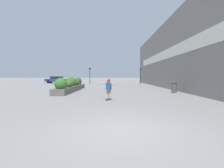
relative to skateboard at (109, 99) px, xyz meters
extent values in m
plane|color=gray|center=(0.56, -6.48, -0.07)|extent=(300.00, 300.00, 0.00)
cube|color=gray|center=(7.56, 10.70, 4.38)|extent=(0.60, 45.77, 8.89)
cube|color=silver|center=(7.22, 10.88, 4.39)|extent=(0.06, 34.30, 1.20)
cube|color=#605B54|center=(-4.25, 7.27, 0.20)|extent=(1.22, 9.96, 0.55)
ellipsoid|color=#33702D|center=(-4.19, 3.14, 0.87)|extent=(1.03, 1.18, 1.05)
ellipsoid|color=#3D6623|center=(-4.22, 5.20, 0.78)|extent=(1.12, 1.21, 0.81)
ellipsoid|color=#3D6623|center=(-4.23, 7.14, 0.90)|extent=(1.07, 1.16, 1.12)
ellipsoid|color=#234C1E|center=(-4.29, 9.09, 0.74)|extent=(1.25, 1.06, 0.70)
ellipsoid|color=#286028|center=(-4.29, 11.19, 0.87)|extent=(0.88, 0.93, 1.04)
cube|color=black|center=(0.00, 0.00, 0.02)|extent=(0.47, 0.64, 0.01)
cylinder|color=beige|center=(0.02, 0.23, -0.04)|extent=(0.08, 0.08, 0.06)
cylinder|color=beige|center=(0.18, 0.15, -0.04)|extent=(0.08, 0.08, 0.06)
cylinder|color=beige|center=(-0.18, -0.15, -0.04)|extent=(0.08, 0.08, 0.06)
cylinder|color=beige|center=(-0.02, -0.23, -0.04)|extent=(0.08, 0.08, 0.06)
cylinder|color=tan|center=(-0.07, 0.03, 0.34)|extent=(0.15, 0.15, 0.62)
cylinder|color=tan|center=(0.07, -0.03, 0.34)|extent=(0.15, 0.15, 0.62)
cube|color=#4C4C51|center=(0.00, 0.00, 0.54)|extent=(0.28, 0.26, 0.22)
cube|color=#234C8C|center=(0.00, 0.00, 0.89)|extent=(0.39, 0.31, 0.48)
cylinder|color=tan|center=(-0.36, 0.18, 1.07)|extent=(0.44, 0.28, 0.08)
cylinder|color=tan|center=(0.36, -0.18, 1.07)|extent=(0.44, 0.28, 0.08)
sphere|color=tan|center=(0.00, 0.00, 1.23)|extent=(0.20, 0.20, 0.20)
sphere|color=red|center=(0.00, 0.00, 1.26)|extent=(0.23, 0.23, 0.23)
cylinder|color=#514C47|center=(6.20, 5.08, 0.36)|extent=(0.49, 0.49, 0.87)
cylinder|color=black|center=(6.20, 5.08, 0.83)|extent=(0.52, 0.52, 0.05)
cube|color=#BCBCC1|center=(15.35, 30.80, 0.56)|extent=(4.66, 1.77, 0.56)
cube|color=black|center=(15.54, 30.80, 1.09)|extent=(2.57, 1.55, 0.51)
cylinder|color=black|center=(13.91, 29.96, 0.28)|extent=(0.69, 0.22, 0.69)
cylinder|color=black|center=(13.91, 31.64, 0.28)|extent=(0.69, 0.22, 0.69)
cylinder|color=black|center=(16.80, 29.96, 0.28)|extent=(0.69, 0.22, 0.69)
cylinder|color=black|center=(16.80, 31.64, 0.28)|extent=(0.69, 0.22, 0.69)
cube|color=navy|center=(-12.53, 27.34, 0.60)|extent=(4.52, 1.87, 0.63)
cube|color=black|center=(-12.35, 27.34, 1.19)|extent=(2.49, 1.65, 0.55)
cylinder|color=black|center=(-13.93, 26.45, 0.29)|extent=(0.72, 0.22, 0.72)
cylinder|color=black|center=(-13.93, 28.23, 0.29)|extent=(0.72, 0.22, 0.72)
cylinder|color=black|center=(-11.13, 26.45, 0.29)|extent=(0.72, 0.22, 0.72)
cylinder|color=black|center=(-11.13, 28.23, 0.29)|extent=(0.72, 0.22, 0.72)
cylinder|color=black|center=(-4.44, 23.76, 1.36)|extent=(0.11, 0.11, 2.86)
cube|color=black|center=(-4.44, 23.76, 3.02)|extent=(0.28, 0.20, 0.45)
sphere|color=#2D2823|center=(-4.44, 23.64, 3.17)|extent=(0.15, 0.15, 0.15)
sphere|color=#2D2823|center=(-4.44, 23.64, 3.02)|extent=(0.15, 0.15, 0.15)
sphere|color=green|center=(-4.44, 23.64, 2.87)|extent=(0.15, 0.15, 0.15)
cylinder|color=black|center=(5.82, 23.45, 1.28)|extent=(0.11, 0.11, 2.70)
cube|color=black|center=(5.82, 23.45, 2.85)|extent=(0.28, 0.20, 0.45)
sphere|color=#2D2823|center=(5.82, 23.33, 3.00)|extent=(0.15, 0.15, 0.15)
sphere|color=#2D2823|center=(5.82, 23.33, 2.85)|extent=(0.15, 0.15, 0.15)
sphere|color=green|center=(5.82, 23.33, 2.70)|extent=(0.15, 0.15, 0.15)
camera|label=1|loc=(0.30, -11.76, 1.58)|focal=28.00mm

